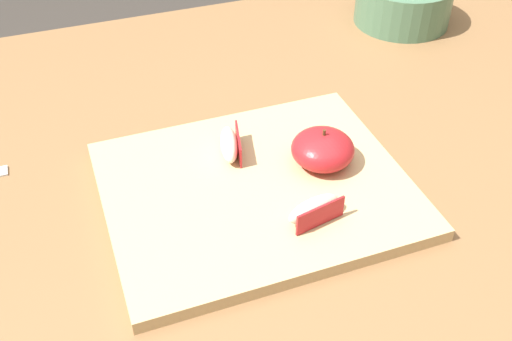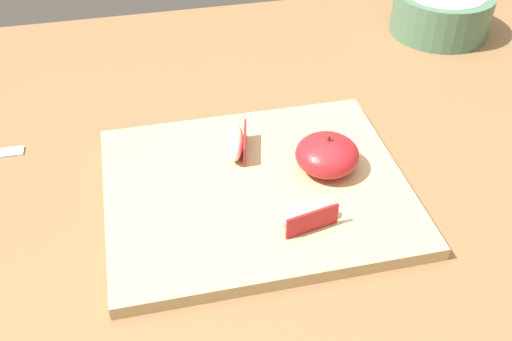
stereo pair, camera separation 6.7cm
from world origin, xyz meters
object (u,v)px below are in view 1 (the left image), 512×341
Objects in this scene: cutting_board at (256,189)px; apple_half_skin_up at (324,150)px; apple_wedge_front at (315,210)px; apple_wedge_left at (230,144)px; ceramic_fruit_bowl at (403,1)px.

apple_half_skin_up reaches higher than cutting_board.
apple_wedge_front is (0.04, -0.07, 0.02)m from cutting_board.
ceramic_fruit_bowl reaches higher than apple_wedge_left.
apple_half_skin_up is 0.47× the size of ceramic_fruit_bowl.
apple_wedge_left and apple_wedge_front have the same top height.
apple_wedge_left reaches higher than cutting_board.
ceramic_fruit_bowl is (0.30, 0.32, -0.00)m from apple_half_skin_up.
apple_half_skin_up is at bearing 59.50° from apple_wedge_front.
apple_half_skin_up is at bearing -30.39° from apple_wedge_left.
apple_wedge_left is at bearing 149.61° from apple_half_skin_up.
ceramic_fruit_bowl is (0.35, 0.40, 0.01)m from apple_wedge_front.
apple_wedge_front is at bearing -70.57° from apple_wedge_left.
cutting_board is 0.07m from apple_wedge_left.
cutting_board is 5.16× the size of apple_wedge_front.
apple_wedge_front is at bearing -62.69° from cutting_board.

